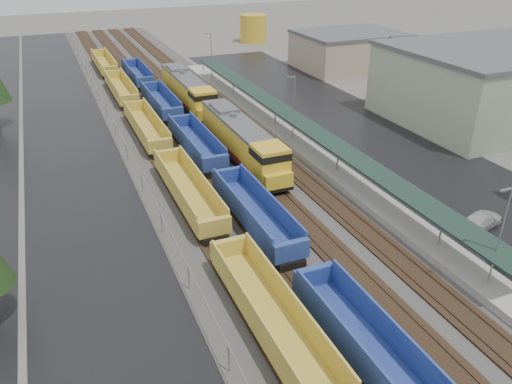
# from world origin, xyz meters

# --- Properties ---
(ballast_strip) EXTENTS (20.00, 160.00, 0.08)m
(ballast_strip) POSITION_xyz_m (0.00, 60.00, 0.04)
(ballast_strip) COLOR #302D2B
(ballast_strip) RESTS_ON ground
(trackbed) EXTENTS (14.60, 160.00, 0.22)m
(trackbed) POSITION_xyz_m (-0.00, 60.00, 0.16)
(trackbed) COLOR black
(trackbed) RESTS_ON ground
(west_parking_lot) EXTENTS (10.00, 160.00, 0.02)m
(west_parking_lot) POSITION_xyz_m (-15.00, 60.00, 0.01)
(west_parking_lot) COLOR black
(west_parking_lot) RESTS_ON ground
(east_commuter_lot) EXTENTS (16.00, 100.00, 0.02)m
(east_commuter_lot) POSITION_xyz_m (19.00, 50.00, 0.01)
(east_commuter_lot) COLOR black
(east_commuter_lot) RESTS_ON ground
(station_platform) EXTENTS (3.00, 80.00, 8.00)m
(station_platform) POSITION_xyz_m (9.50, 50.01, 0.73)
(station_platform) COLOR #9E9B93
(station_platform) RESTS_ON ground
(chainlink_fence) EXTENTS (0.08, 160.04, 2.02)m
(chainlink_fence) POSITION_xyz_m (-9.50, 58.44, 1.61)
(chainlink_fence) COLOR gray
(chainlink_fence) RESTS_ON ground
(industrial_buildings) EXTENTS (32.52, 75.30, 9.50)m
(industrial_buildings) POSITION_xyz_m (37.76, 45.85, 4.25)
(industrial_buildings) COLOR tan
(industrial_buildings) RESTS_ON ground
(tree_east) EXTENTS (4.40, 4.40, 10.00)m
(tree_east) POSITION_xyz_m (28.00, 58.00, 6.47)
(tree_east) COLOR #332316
(tree_east) RESTS_ON ground
(locomotive_lead) EXTENTS (3.04, 20.06, 4.54)m
(locomotive_lead) POSITION_xyz_m (2.00, 47.08, 2.42)
(locomotive_lead) COLOR black
(locomotive_lead) RESTS_ON ground
(locomotive_trail) EXTENTS (3.04, 20.06, 4.54)m
(locomotive_trail) POSITION_xyz_m (2.00, 68.08, 2.42)
(locomotive_trail) COLOR black
(locomotive_trail) RESTS_ON ground
(well_string_yellow) EXTENTS (2.78, 126.68, 2.46)m
(well_string_yellow) POSITION_xyz_m (-6.00, 40.38, 1.22)
(well_string_yellow) COLOR gold
(well_string_yellow) RESTS_ON ground
(well_string_blue) EXTENTS (2.86, 116.38, 2.54)m
(well_string_blue) POSITION_xyz_m (-2.00, 34.22, 1.24)
(well_string_blue) COLOR navy
(well_string_blue) RESTS_ON ground
(storage_tank) EXTENTS (6.07, 6.07, 6.07)m
(storage_tank) POSITION_xyz_m (29.57, 110.29, 3.03)
(storage_tank) COLOR gold
(storage_tank) RESTS_ON ground
(parked_car_east_c) EXTENTS (3.14, 5.00, 1.35)m
(parked_car_east_c) POSITION_xyz_m (15.40, 26.55, 0.68)
(parked_car_east_c) COLOR beige
(parked_car_east_c) RESTS_ON ground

